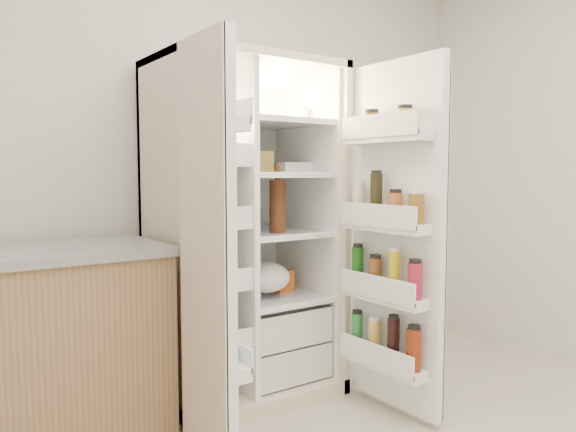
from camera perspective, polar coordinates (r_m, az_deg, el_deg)
wall_back at (r=3.31m, az=-7.62°, el=6.92°), size 4.00×0.02×2.70m
refrigerator at (r=3.03m, az=-4.79°, el=-4.30°), size 0.92×0.70×1.80m
freezer_door at (r=2.24m, az=-8.36°, el=-3.67°), size 0.15×0.40×1.72m
fridge_door at (r=2.76m, az=11.04°, el=-2.53°), size 0.17×0.58×1.72m
kitchen_counter at (r=2.68m, az=-26.12°, el=-12.57°), size 1.22×0.65×0.88m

